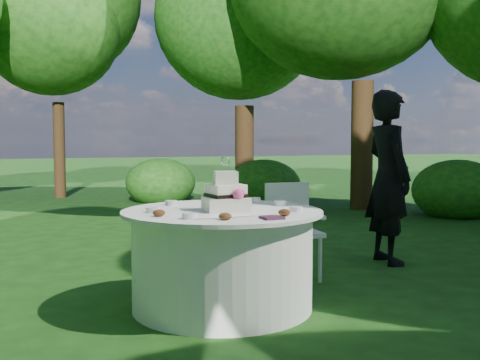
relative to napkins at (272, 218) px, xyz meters
name	(u,v)px	position (x,y,z in m)	size (l,w,h in m)	color
ground	(222,307)	(-0.14, 0.60, -0.78)	(80.00, 80.00, 0.00)	#15370F
napkins	(272,218)	(0.00, 0.00, 0.00)	(0.14, 0.14, 0.02)	#4A203A
feather_plume	(226,217)	(-0.27, 0.18, 0.00)	(0.48, 0.07, 0.01)	white
guest	(388,177)	(2.07, 1.45, 0.14)	(0.67, 0.44, 1.84)	black
table	(222,258)	(-0.14, 0.60, -0.39)	(1.56, 1.56, 0.77)	white
cake	(226,196)	(-0.13, 0.56, 0.10)	(0.36, 0.37, 0.43)	silver
chair	(291,223)	(0.81, 1.26, -0.26)	(0.50, 0.48, 0.90)	silver
votives	(225,206)	(-0.09, 0.66, 0.01)	(1.19, 0.94, 0.04)	white
petal_cups	(227,210)	(-0.17, 0.41, 0.02)	(0.95, 1.04, 0.05)	#562D16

